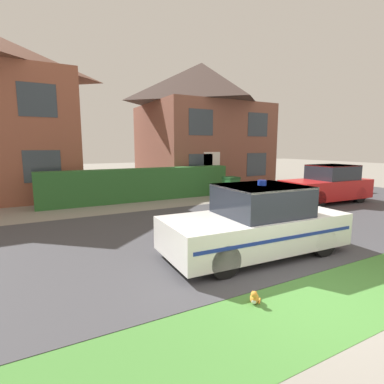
# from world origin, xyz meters

# --- Properties ---
(ground_plane) EXTENTS (80.00, 80.00, 0.00)m
(ground_plane) POSITION_xyz_m (0.00, 0.00, 0.00)
(ground_plane) COLOR gray
(road_strip) EXTENTS (28.00, 6.85, 0.01)m
(road_strip) POSITION_xyz_m (0.00, 4.05, 0.01)
(road_strip) COLOR #424247
(road_strip) RESTS_ON ground
(lawn_verge) EXTENTS (28.00, 1.64, 0.01)m
(lawn_verge) POSITION_xyz_m (0.00, -0.20, 0.00)
(lawn_verge) COLOR #478438
(lawn_verge) RESTS_ON ground
(garden_hedge) EXTENTS (8.54, 0.66, 1.43)m
(garden_hedge) POSITION_xyz_m (0.36, 9.62, 0.72)
(garden_hedge) COLOR #2D662D
(garden_hedge) RESTS_ON ground
(police_car) EXTENTS (4.19, 1.92, 1.65)m
(police_car) POSITION_xyz_m (0.40, 2.01, 0.71)
(police_car) COLOR black
(police_car) RESTS_ON road_strip
(cat) EXTENTS (0.29, 0.23, 0.25)m
(cat) POSITION_xyz_m (-1.06, 0.32, 0.10)
(cat) COLOR orange
(cat) RESTS_ON ground
(neighbour_car_near) EXTENTS (4.02, 1.79, 1.59)m
(neighbour_car_near) POSITION_xyz_m (7.22, 5.42, 0.75)
(neighbour_car_near) COLOR black
(neighbour_car_near) RESTS_ON road_strip
(house_right) EXTENTS (7.05, 6.58, 7.40)m
(house_right) POSITION_xyz_m (5.65, 13.49, 3.78)
(house_right) COLOR brown
(house_right) RESTS_ON ground
(wheelie_bin) EXTENTS (0.59, 0.65, 1.05)m
(wheelie_bin) POSITION_xyz_m (3.94, 7.88, 0.53)
(wheelie_bin) COLOR #23662D
(wheelie_bin) RESTS_ON ground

